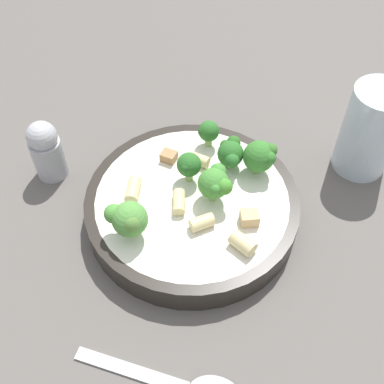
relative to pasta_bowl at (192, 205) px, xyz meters
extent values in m
plane|color=#5B5651|center=(0.00, 0.00, -0.02)|extent=(2.00, 2.00, 0.00)
cylinder|color=#28231E|center=(0.00, 0.00, 0.00)|extent=(0.23, 0.23, 0.03)
cylinder|color=white|center=(0.00, 0.00, 0.01)|extent=(0.21, 0.21, 0.01)
torus|color=#28231E|center=(0.00, 0.00, 0.01)|extent=(0.23, 0.23, 0.00)
cylinder|color=#93B766|center=(-0.06, -0.05, 0.02)|extent=(0.01, 0.01, 0.01)
sphere|color=#2D6B28|center=(-0.06, -0.05, 0.04)|extent=(0.02, 0.02, 0.02)
sphere|color=#306D27|center=(-0.07, -0.05, 0.04)|extent=(0.01, 0.01, 0.01)
sphere|color=#2A5F24|center=(-0.06, -0.05, 0.04)|extent=(0.01, 0.01, 0.01)
sphere|color=#2B6923|center=(-0.06, -0.06, 0.04)|extent=(0.01, 0.01, 0.01)
cylinder|color=#93B766|center=(-0.01, -0.02, 0.02)|extent=(0.01, 0.01, 0.02)
sphere|color=#2D6B28|center=(-0.01, -0.02, 0.04)|extent=(0.03, 0.03, 0.03)
sphere|color=#296523|center=(-0.02, -0.03, 0.04)|extent=(0.01, 0.01, 0.01)
sphere|color=#275F24|center=(-0.01, -0.02, 0.04)|extent=(0.01, 0.01, 0.01)
cylinder|color=#93B766|center=(0.08, 0.00, 0.02)|extent=(0.01, 0.01, 0.01)
sphere|color=#569942|center=(0.08, 0.00, 0.04)|extent=(0.04, 0.04, 0.04)
sphere|color=#4F953C|center=(0.09, -0.01, 0.04)|extent=(0.02, 0.02, 0.02)
sphere|color=#5A8B3B|center=(0.08, 0.01, 0.04)|extent=(0.02, 0.02, 0.02)
sphere|color=#53953F|center=(0.09, -0.01, 0.04)|extent=(0.01, 0.01, 0.01)
cylinder|color=#93B766|center=(-0.02, 0.01, 0.02)|extent=(0.01, 0.01, 0.01)
sphere|color=#478E38|center=(-0.02, 0.01, 0.04)|extent=(0.03, 0.03, 0.03)
sphere|color=#459038|center=(-0.03, 0.01, 0.04)|extent=(0.02, 0.02, 0.02)
sphere|color=#3F8935|center=(-0.01, 0.02, 0.04)|extent=(0.01, 0.01, 0.01)
sphere|color=#479130|center=(-0.02, 0.03, 0.04)|extent=(0.02, 0.02, 0.02)
cylinder|color=#84AD60|center=(-0.06, -0.01, 0.02)|extent=(0.01, 0.01, 0.01)
sphere|color=#2D6B28|center=(-0.06, -0.01, 0.03)|extent=(0.03, 0.03, 0.03)
sphere|color=#2B692A|center=(-0.06, 0.00, 0.04)|extent=(0.02, 0.02, 0.02)
sphere|color=#2B6722|center=(-0.07, -0.02, 0.04)|extent=(0.02, 0.02, 0.02)
sphere|color=#2A6524|center=(-0.06, -0.02, 0.04)|extent=(0.01, 0.01, 0.01)
cylinder|color=#84AD60|center=(-0.08, 0.01, 0.02)|extent=(0.01, 0.01, 0.01)
sphere|color=#387A2D|center=(-0.08, 0.01, 0.04)|extent=(0.04, 0.04, 0.04)
sphere|color=#3A722C|center=(-0.09, 0.02, 0.04)|extent=(0.02, 0.02, 0.02)
sphere|color=#33772A|center=(-0.08, 0.03, 0.04)|extent=(0.02, 0.02, 0.02)
cylinder|color=beige|center=(0.05, -0.04, 0.02)|extent=(0.03, 0.03, 0.01)
cylinder|color=beige|center=(0.02, 0.00, 0.02)|extent=(0.03, 0.03, 0.01)
cylinder|color=beige|center=(0.00, 0.08, 0.02)|extent=(0.02, 0.03, 0.02)
cylinder|color=beige|center=(-0.04, -0.03, 0.02)|extent=(0.02, 0.03, 0.01)
cylinder|color=beige|center=(0.02, 0.04, 0.02)|extent=(0.03, 0.02, 0.01)
cube|color=tan|center=(-0.03, 0.06, 0.02)|extent=(0.02, 0.02, 0.01)
cube|color=#A87A4C|center=(-0.01, -0.06, 0.02)|extent=(0.02, 0.02, 0.01)
cylinder|color=silver|center=(-0.21, 0.06, 0.04)|extent=(0.06, 0.06, 0.11)
cylinder|color=silver|center=(-0.21, 0.06, 0.02)|extent=(0.06, 0.06, 0.07)
cylinder|color=#B2B2B7|center=(0.09, -0.15, 0.01)|extent=(0.04, 0.04, 0.05)
sphere|color=#B7B7BC|center=(0.09, -0.15, 0.04)|extent=(0.03, 0.03, 0.03)
cube|color=silver|center=(0.15, 0.10, -0.02)|extent=(0.07, 0.10, 0.01)
camera|label=1|loc=(0.20, 0.25, 0.42)|focal=45.00mm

